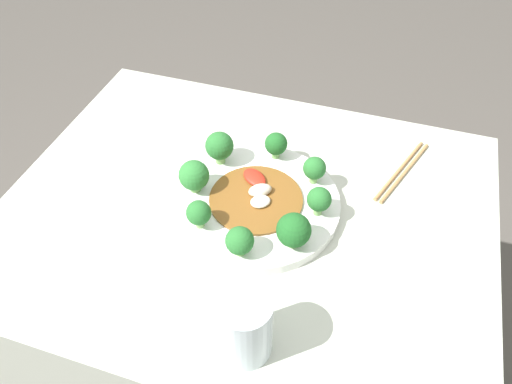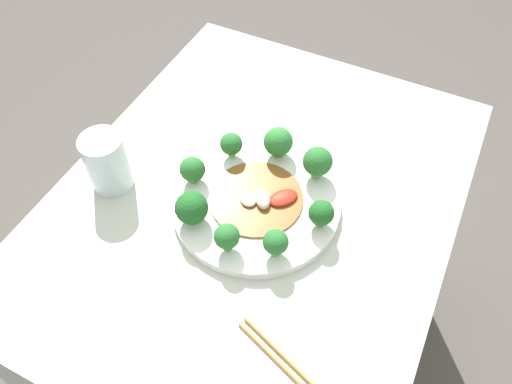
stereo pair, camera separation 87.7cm
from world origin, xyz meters
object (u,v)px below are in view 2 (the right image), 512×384
Objects in this scene: broccoli_northeast at (231,144)px; broccoli_southwest at (276,242)px; broccoli_northwest at (191,208)px; broccoli_south at (321,213)px; broccoli_southeast at (318,162)px; broccoli_west at (227,237)px; stirfry_center at (260,198)px; drinking_glass at (107,162)px; plate at (256,202)px; broccoli_east at (277,142)px; broccoli_north at (193,170)px; chopsticks at (291,368)px.

broccoli_northeast is 0.23m from broccoli_southwest.
broccoli_northwest is 0.22m from broccoli_south.
broccoli_south is (0.09, -0.04, -0.00)m from broccoli_southwest.
broccoli_southeast is 1.19× the size of broccoli_west.
stirfry_center is (0.00, 0.12, -0.03)m from broccoli_south.
drinking_glass reaches higher than broccoli_south.
broccoli_northwest is 0.96× the size of broccoli_southeast.
broccoli_northwest is at bearing 113.72° from broccoli_south.
plate is 0.13m from broccoli_northwest.
broccoli_east is 0.31m from drinking_glass.
broccoli_southeast is at bearing -61.13° from broccoli_north.
broccoli_southwest is 0.08m from broccoli_west.
broccoli_southwest is at bearing -89.35° from broccoli_northwest.
broccoli_southeast is 0.22m from broccoli_west.
broccoli_northwest is 0.38× the size of stirfry_center.
broccoli_south is (-0.00, -0.12, 0.04)m from plate.
stirfry_center reaches higher than plate.
stirfry_center is at bearing -170.64° from broccoli_east.
broccoli_southwest is 0.21m from broccoli_north.
chopsticks is (-0.34, -0.10, -0.06)m from broccoli_southeast.
broccoli_southwest is 0.33× the size of stirfry_center.
broccoli_south is at bearing -90.48° from plate.
broccoli_south is 0.12m from stirfry_center.
chopsticks is at bearing -145.53° from stirfry_center.
broccoli_southeast is 0.23m from broccoli_north.
broccoli_north is (0.08, 0.20, -0.00)m from broccoli_southwest.
drinking_glass is (0.02, 0.34, 0.00)m from broccoli_southwest.
chopsticks is at bearing -163.72° from broccoli_southeast.
broccoli_southeast is (0.19, -0.15, 0.00)m from broccoli_northwest.
broccoli_southwest is 1.01× the size of broccoli_north.
broccoli_southwest is at bearing -156.07° from broccoli_east.
chopsticks is (-0.32, -0.26, -0.05)m from broccoli_northeast.
broccoli_southeast reaches higher than broccoli_north.
plate is 5.51× the size of broccoli_south.
broccoli_northeast reaches higher than stirfry_center.
broccoli_southeast is at bearing -39.53° from broccoli_northwest.
stirfry_center is 0.86× the size of chopsticks.
broccoli_northeast is 0.23m from drinking_glass.
broccoli_southwest is at bearing -138.32° from plate.
broccoli_northeast reaches higher than chopsticks.
broccoli_northeast and broccoli_north have the same top height.
broccoli_east is at bearing 79.26° from broccoli_southeast.
chopsticks is (-0.24, -0.18, -0.01)m from plate.
broccoli_southeast is 0.36m from chopsticks.
stirfry_center is at bearing 38.56° from broccoli_southwest.
broccoli_northeast is at bearing 70.63° from broccoli_south.
broccoli_south reaches higher than broccoli_northeast.
drinking_glass reaches higher than broccoli_west.
stirfry_center is at bearing -127.08° from broccoli_northeast.
broccoli_southwest is 0.28× the size of chopsticks.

